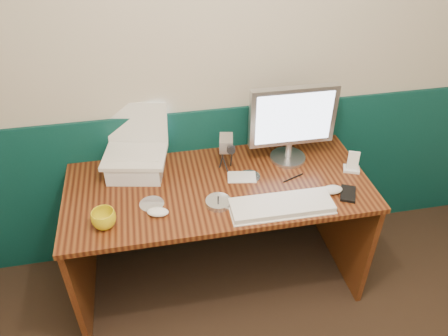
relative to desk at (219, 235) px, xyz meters
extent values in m
cube|color=beige|center=(0.17, 0.37, 0.88)|extent=(3.50, 0.04, 2.50)
cube|color=#073330|center=(0.17, 0.36, 0.12)|extent=(3.48, 0.02, 1.00)
cube|color=#361309|center=(0.00, 0.00, 0.00)|extent=(1.60, 0.70, 0.75)
cube|color=white|center=(-0.42, 0.19, 0.42)|extent=(0.33, 0.29, 0.10)
cube|color=white|center=(0.27, -0.24, 0.39)|extent=(0.51, 0.17, 0.03)
ellipsoid|color=silver|center=(0.56, -0.17, 0.39)|extent=(0.11, 0.07, 0.04)
ellipsoid|color=white|center=(-0.33, -0.17, 0.39)|extent=(0.12, 0.09, 0.04)
imported|color=gold|center=(-0.58, -0.20, 0.42)|extent=(0.13, 0.13, 0.09)
cylinder|color=silver|center=(-0.03, -0.15, 0.39)|extent=(0.13, 0.13, 0.03)
cylinder|color=silver|center=(-0.35, -0.08, 0.38)|extent=(0.12, 0.12, 0.00)
cylinder|color=#AEB7BF|center=(0.18, 0.04, 0.38)|extent=(0.12, 0.12, 0.00)
cylinder|color=black|center=(0.40, -0.02, 0.38)|extent=(0.13, 0.06, 0.01)
cube|color=silver|center=(0.13, 0.04, 0.38)|extent=(0.17, 0.13, 0.00)
cube|color=white|center=(0.74, -0.01, 0.38)|extent=(0.10, 0.09, 0.02)
cube|color=white|center=(0.74, -0.01, 0.44)|extent=(0.07, 0.05, 0.10)
cube|color=black|center=(0.64, -0.21, 0.38)|extent=(0.12, 0.15, 0.01)
camera|label=1|loc=(-0.32, -1.76, 1.81)|focal=35.00mm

